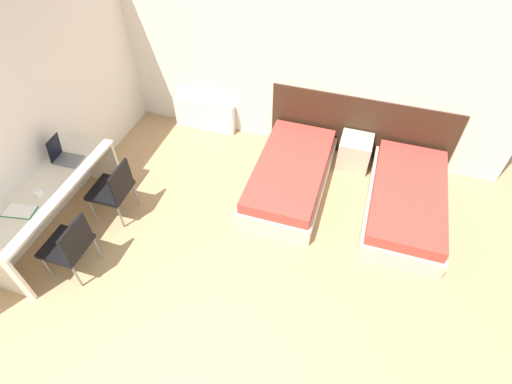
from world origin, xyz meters
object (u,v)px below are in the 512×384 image
nightstand (354,152)px  chair_near_notebook (69,244)px  bed_near_window (290,176)px  bed_near_door (406,201)px  laptop (64,156)px  chair_near_laptop (113,188)px

nightstand → chair_near_notebook: bearing=-134.7°
bed_near_window → bed_near_door: size_ratio=1.00×
bed_near_window → laptop: (-2.54, -1.14, 0.64)m
nightstand → laptop: bearing=-150.7°
chair_near_laptop → laptop: laptop is taller
bed_near_door → nightstand: bearing=137.0°
bed_near_door → chair_near_laptop: (-3.50, -1.15, 0.27)m
chair_near_laptop → laptop: size_ratio=2.53×
bed_near_window → chair_near_laptop: chair_near_laptop is taller
nightstand → chair_near_laptop: chair_near_laptop is taller
laptop → bed_near_door: bearing=12.0°
chair_near_laptop → laptop: (-0.58, 0.01, 0.37)m
bed_near_door → chair_near_notebook: 4.06m
bed_near_door → chair_near_laptop: chair_near_laptop is taller
bed_near_door → nightstand: 1.05m
nightstand → chair_near_notebook: 3.89m
bed_near_door → laptop: bearing=-164.4°
bed_near_window → chair_near_notebook: (-1.96, -2.04, 0.27)m
bed_near_door → nightstand: nightstand is taller
laptop → bed_near_window: bearing=20.6°
bed_near_window → chair_near_laptop: bearing=-149.6°
chair_near_laptop → chair_near_notebook: bearing=-91.5°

